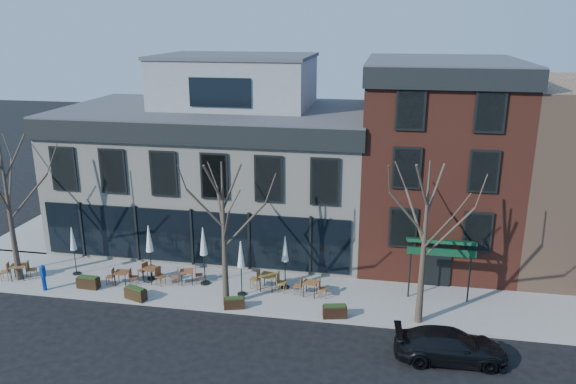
% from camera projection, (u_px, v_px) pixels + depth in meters
% --- Properties ---
extents(ground, '(120.00, 120.00, 0.00)m').
position_uv_depth(ground, '(194.00, 268.00, 31.14)').
color(ground, black).
rests_on(ground, ground).
extents(sidewalk_front, '(33.50, 4.70, 0.15)m').
position_uv_depth(sidewalk_front, '(241.00, 289.00, 28.54)').
color(sidewalk_front, gray).
rests_on(sidewalk_front, ground).
extents(sidewalk_side, '(4.50, 12.00, 0.15)m').
position_uv_depth(sidewalk_side, '(68.00, 219.00, 38.69)').
color(sidewalk_side, gray).
rests_on(sidewalk_side, ground).
extents(corner_building, '(18.39, 10.39, 11.10)m').
position_uv_depth(corner_building, '(219.00, 164.00, 34.51)').
color(corner_building, beige).
rests_on(corner_building, ground).
extents(red_brick_building, '(8.20, 11.78, 11.18)m').
position_uv_depth(red_brick_building, '(436.00, 159.00, 31.94)').
color(red_brick_building, maroon).
rests_on(red_brick_building, ground).
extents(tree_corner, '(3.93, 3.98, 7.92)m').
position_uv_depth(tree_corner, '(9.00, 205.00, 28.34)').
color(tree_corner, '#382B21').
rests_on(tree_corner, sidewalk_front).
extents(tree_mid, '(3.50, 3.55, 7.04)m').
position_uv_depth(tree_mid, '(224.00, 233.00, 25.84)').
color(tree_mid, '#382B21').
rests_on(tree_mid, sidewalk_front).
extents(tree_right, '(3.72, 3.77, 7.48)m').
position_uv_depth(tree_right, '(424.00, 242.00, 24.23)').
color(tree_right, '#382B21').
rests_on(tree_right, sidewalk_front).
extents(parked_sedan, '(4.58, 2.10, 1.30)m').
position_uv_depth(parked_sedan, '(450.00, 346.00, 22.56)').
color(parked_sedan, black).
rests_on(parked_sedan, ground).
extents(call_box, '(0.29, 0.28, 1.41)m').
position_uv_depth(call_box, '(43.00, 276.00, 28.10)').
color(call_box, '#0B3495').
rests_on(call_box, sidewalk_front).
extents(cafe_set_0, '(1.85, 1.05, 0.95)m').
position_uv_depth(cafe_set_0, '(18.00, 270.00, 29.40)').
color(cafe_set_0, brown).
rests_on(cafe_set_0, sidewalk_front).
extents(cafe_set_1, '(1.69, 0.74, 0.87)m').
position_uv_depth(cafe_set_1, '(122.00, 277.00, 28.78)').
color(cafe_set_1, brown).
rests_on(cafe_set_1, sidewalk_front).
extents(cafe_set_2, '(1.81, 1.15, 0.95)m').
position_uv_depth(cafe_set_2, '(151.00, 273.00, 29.09)').
color(cafe_set_2, brown).
rests_on(cafe_set_2, sidewalk_front).
extents(cafe_set_3, '(1.69, 0.97, 0.87)m').
position_uv_depth(cafe_set_3, '(187.00, 275.00, 28.90)').
color(cafe_set_3, brown).
rests_on(cafe_set_3, sidewalk_front).
extents(cafe_set_4, '(1.95, 0.86, 1.01)m').
position_uv_depth(cafe_set_4, '(268.00, 280.00, 28.20)').
color(cafe_set_4, brown).
rests_on(cafe_set_4, sidewalk_front).
extents(cafe_set_5, '(1.72, 0.74, 0.89)m').
position_uv_depth(cafe_set_5, '(310.00, 287.00, 27.62)').
color(cafe_set_5, brown).
rests_on(cafe_set_5, sidewalk_front).
extents(umbrella_0, '(0.43, 0.43, 2.68)m').
position_uv_depth(umbrella_0, '(73.00, 241.00, 29.56)').
color(umbrella_0, black).
rests_on(umbrella_0, sidewalk_front).
extents(umbrella_1, '(0.48, 0.48, 2.99)m').
position_uv_depth(umbrella_1, '(149.00, 242.00, 28.92)').
color(umbrella_1, black).
rests_on(umbrella_1, sidewalk_front).
extents(umbrella_2, '(0.50, 0.50, 3.10)m').
position_uv_depth(umbrella_2, '(203.00, 244.00, 28.36)').
color(umbrella_2, black).
rests_on(umbrella_2, sidewalk_front).
extents(umbrella_3, '(0.46, 0.46, 2.85)m').
position_uv_depth(umbrella_3, '(241.00, 257.00, 27.27)').
color(umbrella_3, black).
rests_on(umbrella_3, sidewalk_front).
extents(umbrella_4, '(0.45, 0.45, 2.82)m').
position_uv_depth(umbrella_4, '(285.00, 252.00, 27.99)').
color(umbrella_4, black).
rests_on(umbrella_4, sidewalk_front).
extents(planter_0, '(1.14, 0.50, 0.63)m').
position_uv_depth(planter_0, '(88.00, 282.00, 28.46)').
color(planter_0, black).
rests_on(planter_0, sidewalk_front).
extents(planter_1, '(1.19, 0.77, 0.62)m').
position_uv_depth(planter_1, '(136.00, 293.00, 27.31)').
color(planter_1, '#302010').
rests_on(planter_1, sidewalk_front).
extents(planter_2, '(1.05, 0.64, 0.55)m').
position_uv_depth(planter_2, '(234.00, 303.00, 26.47)').
color(planter_2, black).
rests_on(planter_2, sidewalk_front).
extents(planter_3, '(1.16, 0.66, 0.61)m').
position_uv_depth(planter_3, '(335.00, 311.00, 25.64)').
color(planter_3, black).
rests_on(planter_3, sidewalk_front).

